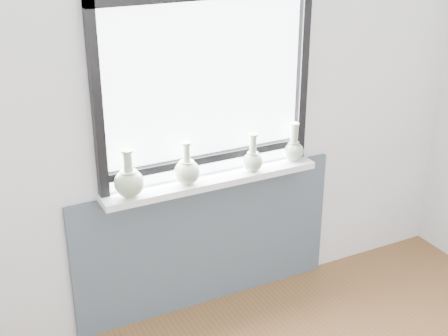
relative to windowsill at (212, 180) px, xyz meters
name	(u,v)px	position (x,y,z in m)	size (l,w,h in m)	color
back_wall	(203,106)	(0.00, 0.10, 0.42)	(3.60, 0.02, 2.60)	silver
apron_panel	(207,242)	(0.00, 0.07, -0.45)	(1.70, 0.03, 0.86)	#454F61
windowsill	(212,180)	(0.00, 0.00, 0.00)	(1.32, 0.18, 0.04)	white
window	(206,84)	(0.00, 0.06, 0.56)	(1.30, 0.06, 1.05)	black
vase_a	(129,181)	(-0.50, -0.02, 0.11)	(0.17, 0.17, 0.27)	#9CAF90
vase_b	(187,170)	(-0.16, -0.01, 0.10)	(0.15, 0.15, 0.25)	#9CAF90
vase_c	(253,159)	(0.26, -0.02, 0.09)	(0.12, 0.12, 0.23)	#9CAF90
vase_d	(293,149)	(0.56, 0.00, 0.10)	(0.13, 0.13, 0.24)	#9CAF90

